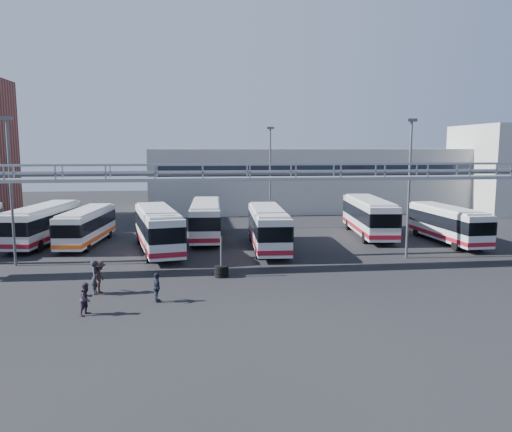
{
  "coord_description": "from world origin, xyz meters",
  "views": [
    {
      "loc": [
        -3.49,
        -27.69,
        8.11
      ],
      "look_at": [
        0.62,
        6.0,
        3.48
      ],
      "focal_mm": 35.0,
      "sensor_mm": 36.0,
      "label": 1
    }
  ],
  "objects": [
    {
      "name": "ground",
      "position": [
        0.0,
        0.0,
        0.0
      ],
      "size": [
        140.0,
        140.0,
        0.0
      ],
      "primitive_type": "plane",
      "color": "black",
      "rests_on": "ground"
    },
    {
      "name": "gantry",
      "position": [
        0.0,
        5.87,
        5.51
      ],
      "size": [
        51.4,
        5.15,
        7.1
      ],
      "color": "gray",
      "rests_on": "ground"
    },
    {
      "name": "warehouse",
      "position": [
        12.0,
        38.0,
        4.0
      ],
      "size": [
        42.0,
        14.0,
        8.0
      ],
      "primitive_type": "cube",
      "color": "#9E9E99",
      "rests_on": "ground"
    },
    {
      "name": "light_pole_left",
      "position": [
        -16.0,
        8.0,
        5.73
      ],
      "size": [
        0.7,
        0.35,
        10.21
      ],
      "color": "#4C4F54",
      "rests_on": "ground"
    },
    {
      "name": "light_pole_mid",
      "position": [
        12.0,
        7.0,
        5.73
      ],
      "size": [
        0.7,
        0.35,
        10.21
      ],
      "color": "#4C4F54",
      "rests_on": "ground"
    },
    {
      "name": "light_pole_back",
      "position": [
        4.0,
        22.0,
        5.73
      ],
      "size": [
        0.7,
        0.35,
        10.21
      ],
      "color": "#4C4F54",
      "rests_on": "ground"
    },
    {
      "name": "bus_1",
      "position": [
        -16.35,
        16.01,
        1.82
      ],
      "size": [
        3.97,
        11.06,
        3.29
      ],
      "rotation": [
        0.0,
        0.0,
        -0.14
      ],
      "color": "silver",
      "rests_on": "ground"
    },
    {
      "name": "bus_2",
      "position": [
        -12.66,
        15.25,
        1.67
      ],
      "size": [
        3.3,
        10.14,
        3.02
      ],
      "rotation": [
        0.0,
        0.0,
        -0.1
      ],
      "color": "silver",
      "rests_on": "ground"
    },
    {
      "name": "bus_3",
      "position": [
        -6.47,
        11.59,
        1.89
      ],
      "size": [
        4.68,
        11.52,
        3.41
      ],
      "rotation": [
        0.0,
        0.0,
        0.19
      ],
      "color": "silver",
      "rests_on": "ground"
    },
    {
      "name": "bus_4",
      "position": [
        -2.6,
        16.78,
        1.85
      ],
      "size": [
        2.98,
        11.12,
        3.35
      ],
      "rotation": [
        0.0,
        0.0,
        -0.04
      ],
      "color": "silver",
      "rests_on": "ground"
    },
    {
      "name": "bus_5",
      "position": [
        2.26,
        11.45,
        1.84
      ],
      "size": [
        3.05,
        11.06,
        3.33
      ],
      "rotation": [
        0.0,
        0.0,
        -0.05
      ],
      "color": "silver",
      "rests_on": "ground"
    },
    {
      "name": "bus_7",
      "position": [
        12.41,
        16.4,
        1.93
      ],
      "size": [
        3.87,
        11.7,
        3.49
      ],
      "rotation": [
        0.0,
        0.0,
        -0.11
      ],
      "color": "silver",
      "rests_on": "ground"
    },
    {
      "name": "bus_8",
      "position": [
        17.95,
        12.42,
        1.72
      ],
      "size": [
        2.8,
        10.33,
        3.11
      ],
      "rotation": [
        0.0,
        0.0,
        0.04
      ],
      "color": "silver",
      "rests_on": "ground"
    },
    {
      "name": "pedestrian_a",
      "position": [
        -9.12,
        0.3,
        0.96
      ],
      "size": [
        0.48,
        0.71,
        1.93
      ],
      "primitive_type": "imported",
      "rotation": [
        0.0,
        0.0,
        1.59
      ],
      "color": "black",
      "rests_on": "ground"
    },
    {
      "name": "pedestrian_b",
      "position": [
        -8.87,
        -3.27,
        0.81
      ],
      "size": [
        0.92,
        0.98,
        1.61
      ],
      "primitive_type": "imported",
      "rotation": [
        0.0,
        0.0,
        1.05
      ],
      "color": "#2B2230",
      "rests_on": "ground"
    },
    {
      "name": "pedestrian_c",
      "position": [
        -8.9,
        0.4,
        0.92
      ],
      "size": [
        0.71,
        1.2,
        1.84
      ],
      "primitive_type": "imported",
      "rotation": [
        0.0,
        0.0,
        1.54
      ],
      "color": "black",
      "rests_on": "ground"
    },
    {
      "name": "pedestrian_d",
      "position": [
        -5.6,
        -1.61,
        0.8
      ],
      "size": [
        0.62,
        1.0,
        1.59
      ],
      "primitive_type": "imported",
      "rotation": [
        0.0,
        0.0,
        1.83
      ],
      "color": "#1A212F",
      "rests_on": "ground"
    },
    {
      "name": "tire_stack",
      "position": [
        -1.93,
        3.23,
        0.44
      ],
      "size": [
        0.91,
        0.91,
        2.6
      ],
      "color": "black",
      "rests_on": "ground"
    }
  ]
}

